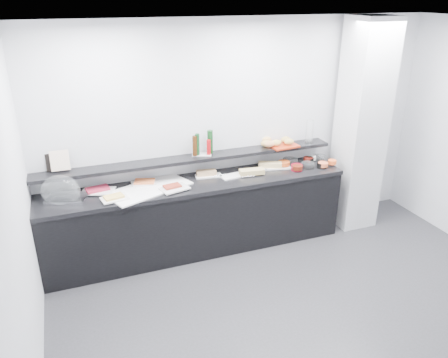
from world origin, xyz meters
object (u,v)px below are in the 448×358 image
object	(u,v)px
bread_tray	(283,146)
carafe	(309,132)
sandwich_plate_mid	(235,176)
condiment_tray	(202,154)
cloche_base	(67,198)
framed_print	(57,159)

from	to	relation	value
bread_tray	carafe	world-z (taller)	carafe
sandwich_plate_mid	condiment_tray	bearing A→B (deg)	143.42
cloche_base	carafe	xyz separation A→B (m)	(3.00, 0.13, 0.38)
cloche_base	framed_print	world-z (taller)	framed_print
framed_print	carafe	world-z (taller)	carafe
cloche_base	sandwich_plate_mid	size ratio (longest dim) A/B	1.15
cloche_base	carafe	world-z (taller)	carafe
cloche_base	sandwich_plate_mid	distance (m)	1.92
framed_print	carafe	xyz separation A→B (m)	(3.05, -0.14, 0.02)
sandwich_plate_mid	bread_tray	size ratio (longest dim) A/B	1.00
sandwich_plate_mid	framed_print	size ratio (longest dim) A/B	1.36
sandwich_plate_mid	carafe	distance (m)	1.16
cloche_base	framed_print	size ratio (longest dim) A/B	1.56
sandwich_plate_mid	bread_tray	bearing A→B (deg)	4.15
condiment_tray	sandwich_plate_mid	bearing A→B (deg)	-9.69
condiment_tray	bread_tray	bearing A→B (deg)	16.64
cloche_base	condiment_tray	distance (m)	1.60
condiment_tray	framed_print	bearing A→B (deg)	-162.72
framed_print	bread_tray	world-z (taller)	framed_print
framed_print	condiment_tray	size ratio (longest dim) A/B	1.15
bread_tray	carafe	bearing A→B (deg)	-3.34
sandwich_plate_mid	framed_print	world-z (taller)	framed_print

